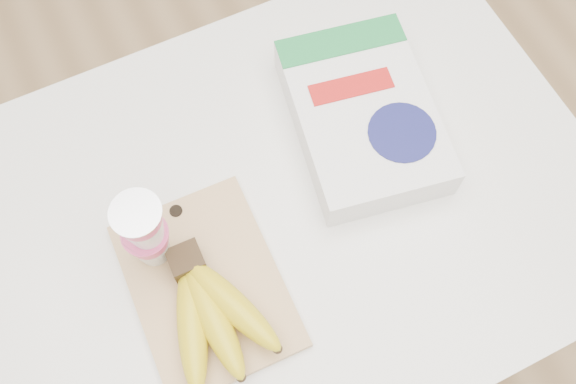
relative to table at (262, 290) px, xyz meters
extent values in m
plane|color=tan|center=(0.00, 0.00, -0.42)|extent=(4.00, 4.00, 0.00)
cube|color=white|center=(0.00, 0.00, 0.00)|extent=(1.11, 0.74, 0.83)
cube|color=tan|center=(-0.10, -0.07, 0.42)|extent=(0.22, 0.29, 0.01)
cube|color=#382816|center=(-0.12, -0.03, 0.45)|extent=(0.05, 0.05, 0.03)
ellipsoid|color=yellow|center=(-0.14, -0.12, 0.45)|extent=(0.10, 0.19, 0.06)
ellipsoid|color=yellow|center=(-0.11, -0.13, 0.46)|extent=(0.05, 0.19, 0.06)
sphere|color=#382816|center=(-0.11, -0.21, 0.46)|extent=(0.01, 0.01, 0.01)
ellipsoid|color=yellow|center=(-0.08, -0.12, 0.46)|extent=(0.11, 0.19, 0.06)
sphere|color=#382816|center=(-0.05, -0.20, 0.46)|extent=(0.01, 0.01, 0.01)
cylinder|color=silver|center=(-0.15, 0.01, 0.59)|extent=(0.07, 0.07, 0.00)
cube|color=white|center=(0.23, 0.07, 0.45)|extent=(0.26, 0.34, 0.07)
cube|color=#1C803C|center=(0.25, 0.19, 0.48)|extent=(0.22, 0.09, 0.00)
cylinder|color=#161954|center=(0.26, 0.00, 0.48)|extent=(0.12, 0.12, 0.00)
cube|color=red|center=(0.22, 0.11, 0.48)|extent=(0.14, 0.06, 0.00)
camera|label=1|loc=(-0.11, -0.35, 1.34)|focal=40.00mm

